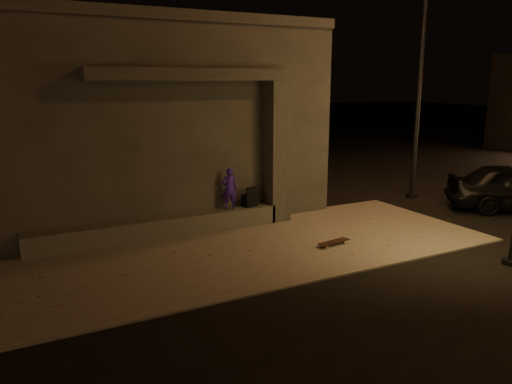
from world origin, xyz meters
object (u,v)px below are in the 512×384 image
backpack (250,199)px  skateboard (334,242)px  column (277,152)px  skateboarder (229,189)px

backpack → skateboard: 2.66m
column → backpack: bearing=180.0°
skateboarder → skateboard: 2.98m
skateboarder → skateboard: bearing=135.5°
backpack → skateboard: bearing=-82.6°
column → backpack: 1.41m
column → backpack: size_ratio=6.79×
column → skateboarder: 1.60m
skateboarder → backpack: (0.58, 0.00, -0.34)m
backpack → skateboarder: bearing=168.4°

